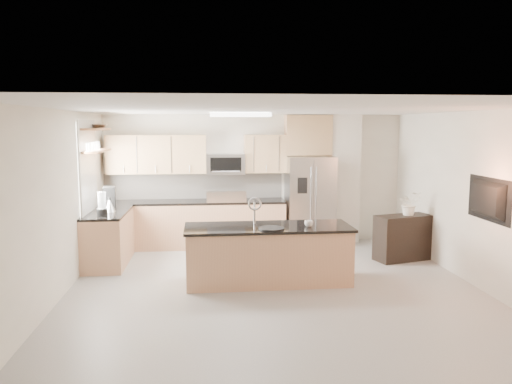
{
  "coord_description": "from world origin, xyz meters",
  "views": [
    {
      "loc": [
        -0.95,
        -6.8,
        2.37
      ],
      "look_at": [
        -0.16,
        1.3,
        1.3
      ],
      "focal_mm": 35.0,
      "sensor_mm": 36.0,
      "label": 1
    }
  ],
  "objects": [
    {
      "name": "left_counter",
      "position": [
        -2.67,
        1.85,
        0.46
      ],
      "size": [
        0.66,
        1.5,
        0.92
      ],
      "color": "tan",
      "rests_on": "floor"
    },
    {
      "name": "island",
      "position": [
        -0.05,
        0.55,
        0.44
      ],
      "size": [
        2.53,
        0.93,
        1.3
      ],
      "rotation": [
        0.0,
        0.0,
        0.01
      ],
      "color": "tan",
      "rests_on": "floor"
    },
    {
      "name": "upper_cabinets",
      "position": [
        -1.3,
        3.09,
        1.83
      ],
      "size": [
        3.5,
        0.33,
        0.75
      ],
      "color": "tan",
      "rests_on": "wall_back"
    },
    {
      "name": "cup",
      "position": [
        0.55,
        0.44,
        0.92
      ],
      "size": [
        0.17,
        0.17,
        0.1
      ],
      "primitive_type": "imported",
      "rotation": [
        0.0,
        0.0,
        0.42
      ],
      "color": "white",
      "rests_on": "island"
    },
    {
      "name": "ceiling",
      "position": [
        0.0,
        0.0,
        2.6
      ],
      "size": [
        6.0,
        6.5,
        0.02
      ],
      "primitive_type": "cube",
      "color": "silver",
      "rests_on": "wall_back"
    },
    {
      "name": "refrigerator",
      "position": [
        1.06,
        2.87,
        0.89
      ],
      "size": [
        0.92,
        0.78,
        1.78
      ],
      "color": "#ABABAD",
      "rests_on": "floor"
    },
    {
      "name": "flower_vase",
      "position": [
        2.59,
        1.6,
        1.13
      ],
      "size": [
        0.68,
        0.62,
        0.64
      ],
      "primitive_type": "imported",
      "rotation": [
        0.0,
        0.0,
        0.23
      ],
      "color": "white",
      "rests_on": "credenza"
    },
    {
      "name": "range",
      "position": [
        -0.6,
        2.92,
        0.47
      ],
      "size": [
        0.76,
        0.64,
        1.14
      ],
      "color": "black",
      "rests_on": "floor"
    },
    {
      "name": "ceiling_fixture",
      "position": [
        -0.4,
        1.6,
        2.56
      ],
      "size": [
        1.0,
        0.5,
        0.06
      ],
      "primitive_type": "cube",
      "color": "white",
      "rests_on": "ceiling"
    },
    {
      "name": "back_counter",
      "position": [
        -1.23,
        2.93,
        0.47
      ],
      "size": [
        3.55,
        0.66,
        1.44
      ],
      "color": "tan",
      "rests_on": "floor"
    },
    {
      "name": "blender",
      "position": [
        -2.67,
        1.43,
        1.09
      ],
      "size": [
        0.17,
        0.17,
        0.39
      ],
      "color": "black",
      "rests_on": "left_counter"
    },
    {
      "name": "wall_front",
      "position": [
        0.0,
        -3.25,
        1.3
      ],
      "size": [
        6.0,
        0.02,
        2.6
      ],
      "primitive_type": "cube",
      "color": "beige",
      "rests_on": "floor"
    },
    {
      "name": "shelf_upper",
      "position": [
        -2.85,
        1.95,
        2.32
      ],
      "size": [
        0.3,
        1.2,
        0.04
      ],
      "primitive_type": "cube",
      "color": "brown",
      "rests_on": "wall_left"
    },
    {
      "name": "partition_column",
      "position": [
        1.82,
        3.1,
        1.3
      ],
      "size": [
        0.6,
        0.3,
        2.6
      ],
      "primitive_type": "cube",
      "color": "silver",
      "rests_on": "floor"
    },
    {
      "name": "television",
      "position": [
        2.91,
        -0.2,
        1.35
      ],
      "size": [
        0.14,
        1.08,
        0.62
      ],
      "primitive_type": "imported",
      "rotation": [
        0.0,
        0.0,
        1.57
      ],
      "color": "black",
      "rests_on": "wall_right"
    },
    {
      "name": "coffee_maker",
      "position": [
        -2.69,
        2.15,
        1.11
      ],
      "size": [
        0.24,
        0.28,
        0.39
      ],
      "color": "black",
      "rests_on": "left_counter"
    },
    {
      "name": "wall_back",
      "position": [
        0.0,
        3.25,
        1.3
      ],
      "size": [
        6.0,
        0.02,
        2.6
      ],
      "primitive_type": "cube",
      "color": "beige",
      "rests_on": "floor"
    },
    {
      "name": "kettle",
      "position": [
        -2.63,
        1.8,
        1.03
      ],
      "size": [
        0.2,
        0.2,
        0.25
      ],
      "color": "#ABABAD",
      "rests_on": "left_counter"
    },
    {
      "name": "microwave",
      "position": [
        -0.6,
        3.04,
        1.63
      ],
      "size": [
        0.76,
        0.4,
        0.4
      ],
      "color": "#ABABAD",
      "rests_on": "upper_cabinets"
    },
    {
      "name": "wall_right",
      "position": [
        3.0,
        0.0,
        1.3
      ],
      "size": [
        0.02,
        6.5,
        2.6
      ],
      "primitive_type": "cube",
      "color": "beige",
      "rests_on": "floor"
    },
    {
      "name": "floor",
      "position": [
        0.0,
        0.0,
        0.0
      ],
      "size": [
        6.5,
        6.5,
        0.0
      ],
      "primitive_type": "plane",
      "color": "#A4A09C",
      "rests_on": "ground"
    },
    {
      "name": "platter",
      "position": [
        -0.03,
        0.33,
        0.88
      ],
      "size": [
        0.45,
        0.45,
        0.02
      ],
      "primitive_type": "cylinder",
      "rotation": [
        0.0,
        0.0,
        -0.2
      ],
      "color": "black",
      "rests_on": "island"
    },
    {
      "name": "window",
      "position": [
        -2.98,
        1.85,
        1.65
      ],
      "size": [
        0.04,
        1.15,
        1.65
      ],
      "color": "white",
      "rests_on": "wall_left"
    },
    {
      "name": "wall_left",
      "position": [
        -3.0,
        0.0,
        1.3
      ],
      "size": [
        0.02,
        6.5,
        2.6
      ],
      "primitive_type": "cube",
      "color": "beige",
      "rests_on": "floor"
    },
    {
      "name": "bowl",
      "position": [
        -2.85,
        2.31,
        2.38
      ],
      "size": [
        0.44,
        0.44,
        0.09
      ],
      "primitive_type": "imported",
      "rotation": [
        0.0,
        0.0,
        0.21
      ],
      "color": "#ABABAD",
      "rests_on": "shelf_upper"
    },
    {
      "name": "shelf_lower",
      "position": [
        -2.85,
        1.95,
        1.95
      ],
      "size": [
        0.3,
        1.2,
        0.04
      ],
      "primitive_type": "cube",
      "color": "brown",
      "rests_on": "wall_left"
    },
    {
      "name": "credenza",
      "position": [
        2.5,
        1.6,
        0.4
      ],
      "size": [
        1.08,
        0.69,
        0.81
      ],
      "primitive_type": "cube",
      "rotation": [
        0.0,
        0.0,
        0.28
      ],
      "color": "black",
      "rests_on": "floor"
    }
  ]
}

